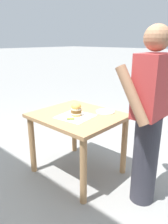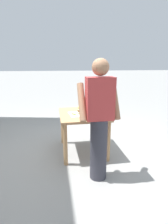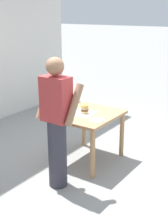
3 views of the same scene
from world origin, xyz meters
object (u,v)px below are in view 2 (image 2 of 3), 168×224
pickle_spear (74,114)px  side_plate_with_forks (101,115)px  diner_across_table (99,120)px  patio_table (83,120)px  sandwich (81,110)px

pickle_spear → side_plate_with_forks: pickle_spear is taller
side_plate_with_forks → diner_across_table: bearing=73.0°
patio_table → pickle_spear: bearing=22.6°
pickle_spear → side_plate_with_forks: (-0.46, 0.11, -0.01)m
sandwich → pickle_spear: sandwich is taller
sandwich → side_plate_with_forks: 0.37m
patio_table → diner_across_table: diner_across_table is taller
patio_table → sandwich: bearing=26.3°
patio_table → side_plate_with_forks: size_ratio=4.37×
patio_table → sandwich: 0.22m
patio_table → diner_across_table: 0.87m
patio_table → diner_across_table: bearing=95.9°
sandwich → diner_across_table: (-0.13, 0.80, 0.06)m
sandwich → patio_table: bearing=-153.7°
pickle_spear → diner_across_table: 0.80m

